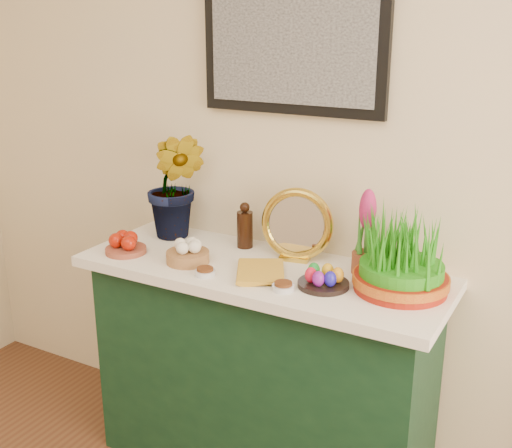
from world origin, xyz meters
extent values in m
cube|color=beige|center=(0.00, 2.25, 1.35)|extent=(4.00, 0.04, 2.70)
cube|color=black|center=(-0.25, 2.23, 1.70)|extent=(0.74, 0.03, 0.54)
cube|color=#A5A5A5|center=(-0.25, 2.21, 1.70)|extent=(0.66, 0.01, 0.46)
cube|color=#13361D|center=(-0.25, 2.00, 0.42)|extent=(1.30, 0.45, 0.85)
cube|color=white|center=(-0.25, 2.00, 0.87)|extent=(1.40, 0.55, 0.04)
imported|color=#317922|center=(-0.72, 2.12, 1.19)|extent=(0.34, 0.31, 0.60)
cylinder|color=brown|center=(-0.79, 1.87, 0.90)|extent=(0.21, 0.21, 0.02)
cylinder|color=#A07040|center=(-0.51, 1.90, 0.91)|extent=(0.20, 0.20, 0.04)
cylinder|color=black|center=(-0.41, 2.15, 0.96)|extent=(0.06, 0.06, 0.15)
sphere|color=black|center=(-0.41, 2.15, 1.06)|extent=(0.04, 0.04, 0.04)
cube|color=gold|center=(-0.17, 2.12, 0.90)|extent=(0.12, 0.08, 0.02)
torus|color=gold|center=(-0.17, 2.13, 1.03)|extent=(0.29, 0.11, 0.28)
cylinder|color=silver|center=(-0.17, 2.13, 1.03)|extent=(0.22, 0.07, 0.21)
imported|color=gold|center=(-0.29, 1.88, 0.91)|extent=(0.24, 0.27, 0.03)
cylinder|color=silver|center=(-0.39, 1.83, 0.90)|extent=(0.07, 0.07, 0.02)
cylinder|color=#592D14|center=(-0.39, 1.83, 0.91)|extent=(0.06, 0.06, 0.01)
cylinder|color=silver|center=(-0.08, 1.84, 0.90)|extent=(0.08, 0.08, 0.02)
cylinder|color=#592D14|center=(-0.08, 1.84, 0.91)|extent=(0.06, 0.06, 0.01)
cylinder|color=black|center=(0.03, 1.94, 0.90)|extent=(0.21, 0.21, 0.02)
ellipsoid|color=red|center=(-0.01, 1.91, 0.94)|extent=(0.04, 0.04, 0.06)
ellipsoid|color=#2119B3|center=(0.06, 1.91, 0.94)|extent=(0.04, 0.04, 0.06)
ellipsoid|color=yellow|center=(0.03, 1.97, 0.94)|extent=(0.04, 0.04, 0.06)
ellipsoid|color=#1A922D|center=(-0.02, 1.96, 0.94)|extent=(0.04, 0.04, 0.06)
ellipsoid|color=orange|center=(0.07, 1.96, 0.94)|extent=(0.04, 0.04, 0.06)
ellipsoid|color=#7C198E|center=(0.03, 1.89, 0.94)|extent=(0.04, 0.04, 0.06)
cylinder|color=brown|center=(0.11, 2.13, 0.93)|extent=(0.10, 0.10, 0.08)
ellipsoid|color=#C8286C|center=(0.11, 2.13, 1.13)|extent=(0.06, 0.06, 0.15)
cylinder|color=maroon|center=(0.27, 2.04, 0.92)|extent=(0.32, 0.32, 0.06)
cylinder|color=#A11610|center=(0.27, 2.04, 0.93)|extent=(0.33, 0.33, 0.03)
camera|label=1|loc=(0.82, 0.04, 1.78)|focal=45.00mm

